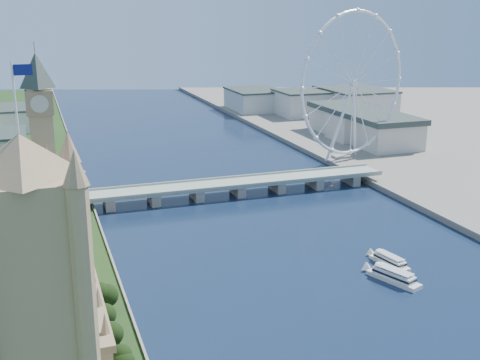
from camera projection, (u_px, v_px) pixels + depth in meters
name	position (u px, v px, depth m)	size (l,w,h in m)	color
victoria_tower	(37.00, 314.00, 145.72)	(28.16, 28.16, 112.00)	tan
parliament_range	(56.00, 265.00, 262.31)	(24.00, 200.00, 70.00)	tan
big_ben	(41.00, 117.00, 347.58)	(20.02, 20.02, 110.00)	tan
westminster_bridge	(238.00, 186.00, 424.03)	(220.00, 22.00, 9.50)	gray
london_eye	(354.00, 84.00, 495.36)	(113.60, 39.12, 124.30)	silver
county_hall	(361.00, 142.00, 599.09)	(54.00, 144.00, 35.00)	beige
city_skyline	(196.00, 112.00, 670.22)	(505.00, 280.00, 32.00)	beige
tour_boat_near	(389.00, 265.00, 307.86)	(6.81, 26.79, 5.89)	#EDEACC
tour_boat_far	(394.00, 281.00, 289.12)	(7.80, 30.48, 6.74)	silver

